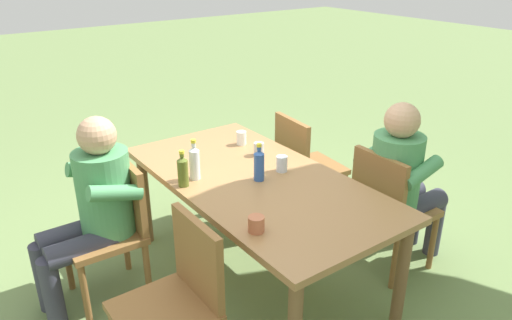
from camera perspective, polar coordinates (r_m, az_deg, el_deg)
The scene contains 15 objects.
ground_plane at distance 3.34m, azimuth -0.00°, elevation -13.67°, with size 24.00×24.00×0.00m, color #6B844C.
dining_table at distance 2.99m, azimuth -0.00°, elevation -3.54°, with size 1.85×0.94×0.74m.
chair_near_left at distance 3.10m, azimuth -16.34°, elevation -7.21°, with size 0.45×0.45×0.87m.
chair_far_right at distance 3.29m, azimuth 15.31°, elevation -5.16°, with size 0.45×0.45×0.87m.
chair_far_left at distance 3.80m, azimuth 5.64°, elevation -0.37°, with size 0.48×0.48×0.87m.
chair_near_right at distance 2.45m, azimuth -9.20°, elevation -15.55°, with size 0.44×0.44×0.87m.
person_in_white_shirt at distance 2.99m, azimuth -18.68°, elevation -4.99°, with size 0.47×0.61×1.18m.
person_in_plaid_shirt at distance 3.29m, azimuth 16.86°, elevation -2.05°, with size 0.47×0.61×1.18m.
bottle_blue at distance 2.89m, azimuth 0.39°, elevation -0.52°, with size 0.06×0.06×0.24m.
bottle_clear at distance 2.92m, azimuth -7.26°, elevation -0.24°, with size 0.06×0.06×0.26m.
bottle_olive at distance 2.85m, azimuth -8.62°, elevation -1.26°, with size 0.06×0.06×0.22m.
cup_white at distance 3.45m, azimuth -1.73°, elevation 2.61°, with size 0.07×0.07×0.10m, color white.
cup_steel at distance 3.27m, azimuth 0.34°, elevation 1.31°, with size 0.07×0.07×0.09m, color #B2B7BC.
cup_glass at distance 3.03m, azimuth 3.06°, elevation -0.45°, with size 0.07×0.07×0.10m, color silver.
cup_terracotta at distance 2.40m, azimuth 0.03°, elevation -7.55°, with size 0.08×0.08×0.08m, color #BC6B47.
Camera 1 is at (2.16, -1.56, 2.02)m, focal length 33.95 mm.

